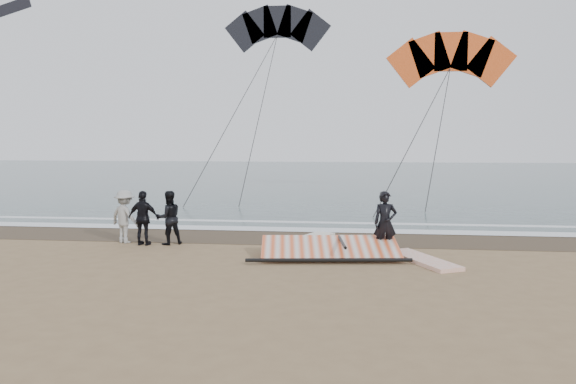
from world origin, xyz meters
name	(u,v)px	position (x,y,z in m)	size (l,w,h in m)	color
ground	(279,271)	(0.00, 0.00, 0.00)	(120.00, 120.00, 0.00)	#8C704C
sea	(332,176)	(0.00, 33.00, 0.01)	(120.00, 54.00, 0.02)	#233838
wet_sand	(298,237)	(0.00, 4.50, 0.01)	(120.00, 2.80, 0.01)	#4C3D2B
foam_near	(302,230)	(0.00, 5.90, 0.03)	(120.00, 0.90, 0.01)	white
foam_far	(306,222)	(0.00, 7.60, 0.03)	(120.00, 0.45, 0.01)	white
man_main	(385,223)	(2.62, 2.21, 0.86)	(0.63, 0.41, 1.73)	black
board_white	(423,260)	(3.54, 1.40, 0.05)	(0.70, 2.50, 0.10)	white
board_cream	(307,239)	(0.36, 3.97, 0.05)	(0.65, 2.43, 0.10)	silver
trio_cluster	(144,217)	(-4.45, 2.91, 0.80)	(2.49, 1.06, 1.62)	black
sail_rig	(328,249)	(1.09, 1.73, 0.19)	(4.17, 2.13, 0.49)	black
kite_red	(450,62)	(6.70, 17.41, 7.06)	(7.34, 4.28, 11.51)	#F2571C
kite_dark	(277,31)	(-3.20, 23.33, 9.95)	(7.67, 6.15, 15.71)	black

